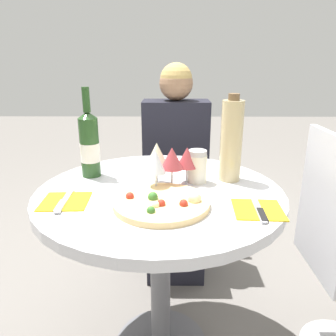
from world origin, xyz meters
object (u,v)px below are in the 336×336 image
at_px(dining_table, 160,221).
at_px(pizza_large, 162,203).
at_px(seated_diner, 176,182).
at_px(wine_bottle, 89,144).
at_px(tall_carafe, 231,141).
at_px(chair_behind_diner, 175,184).

bearing_deg(dining_table, pizza_large, -84.70).
height_order(seated_diner, pizza_large, seated_diner).
height_order(dining_table, seated_diner, seated_diner).
height_order(wine_bottle, tall_carafe, wine_bottle).
xyz_separation_m(dining_table, seated_diner, (0.07, 0.63, -0.08)).
height_order(seated_diner, wine_bottle, seated_diner).
bearing_deg(chair_behind_diner, dining_table, 84.97).
xyz_separation_m(dining_table, chair_behind_diner, (0.07, 0.77, -0.15)).
bearing_deg(wine_bottle, tall_carafe, -4.36).
distance_m(pizza_large, wine_bottle, 0.43).
bearing_deg(dining_table, seated_diner, 83.88).
relative_size(seated_diner, wine_bottle, 3.33).
distance_m(dining_table, chair_behind_diner, 0.79).
xyz_separation_m(chair_behind_diner, pizza_large, (-0.05, -0.92, 0.29)).
bearing_deg(pizza_large, tall_carafe, 44.25).
bearing_deg(tall_carafe, wine_bottle, 175.64).
distance_m(chair_behind_diner, pizza_large, 0.96).
bearing_deg(tall_carafe, chair_behind_diner, 106.49).
height_order(chair_behind_diner, pizza_large, chair_behind_diner).
distance_m(chair_behind_diner, tall_carafe, 0.82).
height_order(chair_behind_diner, seated_diner, seated_diner).
xyz_separation_m(wine_bottle, tall_carafe, (0.54, -0.04, 0.03)).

